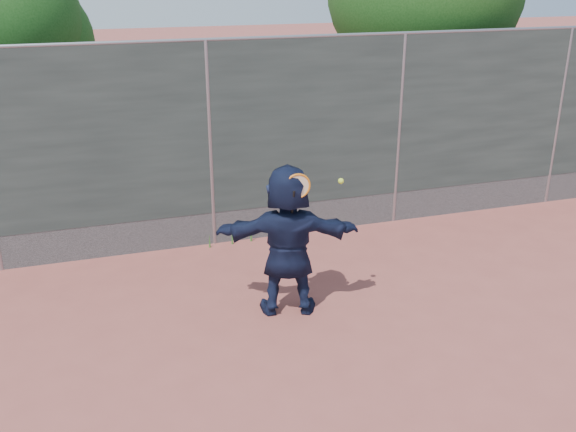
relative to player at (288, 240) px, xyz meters
name	(u,v)px	position (x,y,z in m)	size (l,w,h in m)	color
ground	(283,373)	(-0.45, -1.24, -0.92)	(80.00, 80.00, 0.00)	#9E4C42
player	(288,240)	(0.00, 0.00, 0.00)	(1.71, 0.55, 1.85)	#141C39
ball_ground	(345,228)	(1.63, 2.11, -0.89)	(0.07, 0.07, 0.07)	#C9E933
fence	(210,142)	(-0.45, 2.26, 0.66)	(20.00, 0.06, 3.03)	#38423D
swing_action	(302,187)	(0.10, -0.19, 0.71)	(0.74, 0.18, 0.51)	orange
tree_left	(0,30)	(-3.30, 5.31, 2.02)	(3.15, 3.00, 4.53)	#382314
weed_clump	(235,235)	(-0.16, 2.14, -0.79)	(0.68, 0.07, 0.30)	#387226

